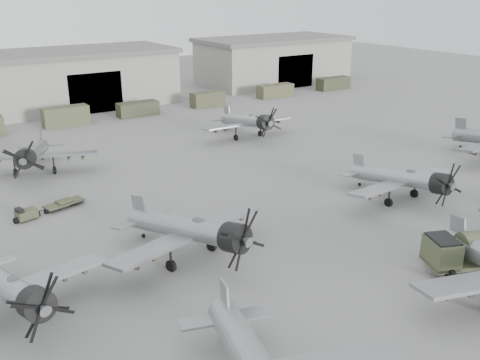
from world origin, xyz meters
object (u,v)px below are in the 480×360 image
object	(u,v)px
aircraft_mid_1	(193,230)
aircraft_far_0	(32,154)
aircraft_mid_0	(11,288)
aircraft_mid_2	(405,179)
aircraft_far_1	(249,121)
fuel_tanker	(479,248)
tug_trailer	(41,210)

from	to	relation	value
aircraft_mid_1	aircraft_far_0	size ratio (longest dim) A/B	1.06
aircraft_far_0	aircraft_mid_0	bearing A→B (deg)	-83.98
aircraft_mid_2	aircraft_far_1	distance (m)	24.77
aircraft_far_1	fuel_tanker	size ratio (longest dim) A/B	1.56
aircraft_mid_2	aircraft_far_0	xyz separation A→B (m)	(-25.51, 25.26, 0.11)
aircraft_far_0	fuel_tanker	world-z (taller)	aircraft_far_0
aircraft_mid_0	aircraft_far_0	bearing A→B (deg)	63.32
aircraft_mid_2	fuel_tanker	size ratio (longest dim) A/B	1.54
tug_trailer	aircraft_far_0	bearing A→B (deg)	64.13
fuel_tanker	tug_trailer	size ratio (longest dim) A/B	1.28
aircraft_mid_0	aircraft_far_0	xyz separation A→B (m)	(7.13, 25.17, 0.16)
aircraft_mid_0	aircraft_mid_1	size ratio (longest dim) A/B	0.90
fuel_tanker	aircraft_far_1	bearing A→B (deg)	103.26
tug_trailer	aircraft_mid_2	bearing A→B (deg)	-43.12
aircraft_mid_2	tug_trailer	distance (m)	31.25
aircraft_far_0	fuel_tanker	distance (m)	41.37
aircraft_mid_1	aircraft_mid_2	world-z (taller)	aircraft_mid_1
aircraft_mid_1	aircraft_mid_2	size ratio (longest dim) A/B	1.10
aircraft_far_1	aircraft_mid_0	bearing A→B (deg)	-141.55
aircraft_far_1	fuel_tanker	xyz separation A→B (m)	(-5.72, -35.64, -0.57)
aircraft_mid_2	aircraft_mid_1	bearing A→B (deg)	175.18
aircraft_far_1	aircraft_far_0	bearing A→B (deg)	-179.45
aircraft_mid_2	aircraft_far_1	xyz separation A→B (m)	(0.34, 24.77, 0.04)
aircraft_mid_0	aircraft_far_1	xyz separation A→B (m)	(32.98, 24.68, 0.08)
aircraft_mid_1	tug_trailer	size ratio (longest dim) A/B	2.16
aircraft_mid_1	aircraft_far_1	distance (m)	31.97
aircraft_mid_1	fuel_tanker	xyz separation A→B (m)	(15.33, -11.57, -0.73)
aircraft_mid_1	aircraft_far_0	distance (m)	25.03
aircraft_mid_1	aircraft_far_0	xyz separation A→B (m)	(-4.80, 24.56, -0.09)
aircraft_mid_0	aircraft_far_1	bearing A→B (deg)	25.95
aircraft_far_0	aircraft_far_1	xyz separation A→B (m)	(25.85, -0.49, -0.07)
aircraft_mid_1	fuel_tanker	distance (m)	19.22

